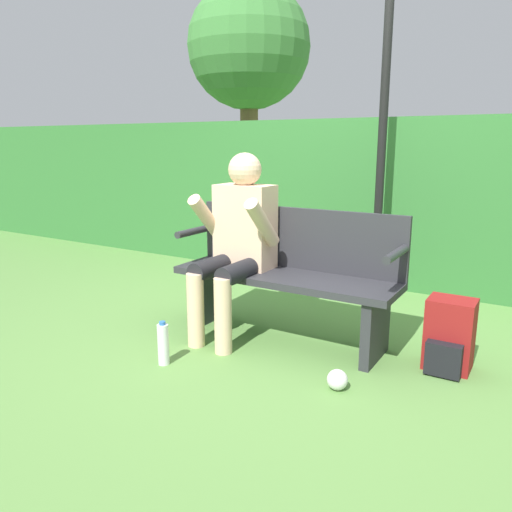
% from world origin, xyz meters
% --- Properties ---
extents(ground_plane, '(40.00, 40.00, 0.00)m').
position_xyz_m(ground_plane, '(0.00, 0.00, 0.00)').
color(ground_plane, '#5B8942').
extents(hedge_back, '(12.00, 0.47, 1.51)m').
position_xyz_m(hedge_back, '(0.00, 1.78, 0.75)').
color(hedge_back, '#337033').
rests_on(hedge_back, ground).
extents(park_bench, '(1.50, 0.43, 0.87)m').
position_xyz_m(park_bench, '(0.00, 0.06, 0.45)').
color(park_bench, '#2D2D33').
rests_on(park_bench, ground).
extents(person_seated, '(0.53, 0.60, 1.23)m').
position_xyz_m(person_seated, '(-0.32, -0.06, 0.68)').
color(person_seated, beige).
rests_on(person_seated, ground).
extents(backpack, '(0.26, 0.28, 0.42)m').
position_xyz_m(backpack, '(1.03, 0.10, 0.20)').
color(backpack, maroon).
rests_on(backpack, ground).
extents(water_bottle, '(0.07, 0.07, 0.27)m').
position_xyz_m(water_bottle, '(-0.42, -0.71, 0.13)').
color(water_bottle, white).
rests_on(water_bottle, ground).
extents(signpost, '(0.36, 0.09, 2.90)m').
position_xyz_m(signpost, '(0.22, 1.24, 1.62)').
color(signpost, black).
rests_on(signpost, ground).
extents(tree, '(2.25, 2.25, 4.14)m').
position_xyz_m(tree, '(-3.68, 5.47, 2.97)').
color(tree, brown).
rests_on(tree, ground).
extents(litter_crumple, '(0.11, 0.11, 0.11)m').
position_xyz_m(litter_crumple, '(0.58, -0.47, 0.06)').
color(litter_crumple, silver).
rests_on(litter_crumple, ground).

